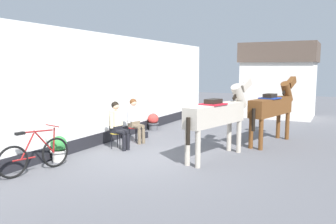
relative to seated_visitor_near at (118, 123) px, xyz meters
The scene contains 11 objects.
ground_plane 3.23m from the seated_visitor_near, 60.04° to the left, with size 40.00×40.00×0.00m, color #56565B.
pub_facade_wall 1.74m from the seated_visitor_near, 128.82° to the left, with size 0.34×14.00×3.40m.
distant_cottage 9.55m from the seated_visitor_near, 71.79° to the left, with size 3.40×2.60×3.50m.
seated_visitor_near is the anchor object (origin of this frame).
seated_visitor_far 0.99m from the seated_visitor_near, 92.62° to the left, with size 0.61×0.49×1.39m.
saddled_horse_near 2.94m from the seated_visitor_near, ahead, with size 0.98×2.94×2.06m.
saddled_horse_far 4.80m from the seated_visitor_near, 36.97° to the left, with size 0.98×2.94×2.06m.
flower_planter_nearest 1.88m from the seated_visitor_near, 108.49° to the right, with size 0.43×0.43×0.64m.
flower_planter_farthest 3.16m from the seated_visitor_near, 100.72° to the left, with size 0.43×0.43×0.64m.
leaning_bicycle 2.73m from the seated_visitor_near, 97.28° to the right, with size 0.51×1.74×1.02m.
satchel_bag 1.80m from the seated_visitor_near, 94.64° to the left, with size 0.28×0.12×0.20m, color black.
Camera 1 is at (4.16, -7.61, 2.35)m, focal length 36.15 mm.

